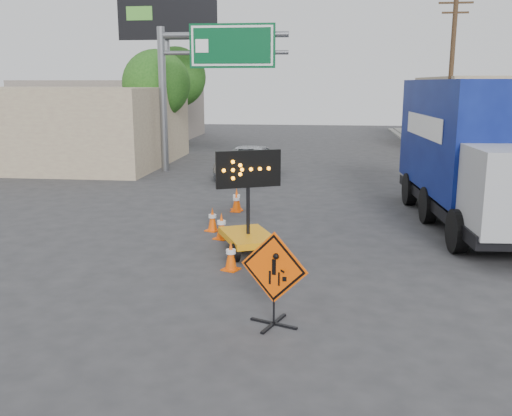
% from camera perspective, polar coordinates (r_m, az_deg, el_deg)
% --- Properties ---
extents(ground, '(100.00, 100.00, 0.00)m').
position_cam_1_polar(ground, '(10.05, -1.13, -12.55)').
color(ground, '#2D2D30').
rests_on(ground, ground).
extents(curb_right, '(0.40, 60.00, 0.12)m').
position_cam_1_polar(curb_right, '(25.08, 20.49, 2.04)').
color(curb_right, gray).
rests_on(curb_right, ground).
extents(storefront_left_near, '(14.00, 10.00, 4.00)m').
position_cam_1_polar(storefront_left_near, '(32.88, -20.97, 7.71)').
color(storefront_left_near, tan).
rests_on(storefront_left_near, ground).
extents(storefront_left_far, '(12.00, 10.00, 4.40)m').
position_cam_1_polar(storefront_left_far, '(46.05, -13.96, 9.53)').
color(storefront_left_far, gray).
rests_on(storefront_left_far, ground).
extents(building_right_far, '(10.00, 14.00, 4.60)m').
position_cam_1_polar(building_right_far, '(40.78, 23.93, 8.65)').
color(building_right_far, tan).
rests_on(building_right_far, ground).
extents(highway_gantry, '(6.18, 0.38, 6.90)m').
position_cam_1_polar(highway_gantry, '(27.59, -5.18, 14.10)').
color(highway_gantry, slate).
rests_on(highway_gantry, ground).
extents(billboard, '(6.10, 0.54, 9.85)m').
position_cam_1_polar(billboard, '(36.33, -8.85, 17.20)').
color(billboard, slate).
rests_on(billboard, ground).
extents(utility_pole_far, '(1.80, 0.26, 9.00)m').
position_cam_1_polar(utility_pole_far, '(33.69, 18.91, 12.53)').
color(utility_pole_far, '#49341F').
rests_on(utility_pole_far, ground).
extents(tree_left_near, '(3.71, 3.71, 6.03)m').
position_cam_1_polar(tree_left_near, '(32.38, -9.94, 12.11)').
color(tree_left_near, '#49341F').
rests_on(tree_left_near, ground).
extents(tree_left_far, '(4.10, 4.10, 6.66)m').
position_cam_1_polar(tree_left_far, '(40.36, -8.01, 12.82)').
color(tree_left_far, '#49341F').
rests_on(tree_left_far, ground).
extents(construction_sign, '(1.22, 0.88, 1.72)m').
position_cam_1_polar(construction_sign, '(10.10, 1.81, -6.86)').
color(construction_sign, black).
rests_on(construction_sign, ground).
extents(arrow_board, '(1.77, 2.13, 2.62)m').
position_cam_1_polar(arrow_board, '(14.44, -0.79, -2.20)').
color(arrow_board, orange).
rests_on(arrow_board, ground).
extents(pickup_truck, '(2.70, 5.23, 1.41)m').
position_cam_1_polar(pickup_truck, '(25.90, -0.76, 4.58)').
color(pickup_truck, silver).
rests_on(pickup_truck, ground).
extents(box_truck, '(3.38, 9.28, 4.33)m').
position_cam_1_polar(box_truck, '(18.39, 21.08, 4.48)').
color(box_truck, black).
rests_on(box_truck, ground).
extents(cone_a, '(0.46, 0.46, 0.70)m').
position_cam_1_polar(cone_a, '(13.19, -2.53, -4.76)').
color(cone_a, '#FF5405').
rests_on(cone_a, ground).
extents(cone_b, '(0.49, 0.49, 0.74)m').
position_cam_1_polar(cone_b, '(15.79, -3.47, -1.80)').
color(cone_b, '#FF5405').
rests_on(cone_b, ground).
extents(cone_c, '(0.47, 0.47, 0.70)m').
position_cam_1_polar(cone_c, '(16.67, -4.38, -1.12)').
color(cone_c, '#FF5405').
rests_on(cone_c, ground).
extents(cone_d, '(0.48, 0.48, 0.75)m').
position_cam_1_polar(cone_d, '(19.33, -1.95, 0.89)').
color(cone_d, '#FF5405').
rests_on(cone_d, ground).
extents(cone_e, '(0.39, 0.39, 0.67)m').
position_cam_1_polar(cone_e, '(19.12, -1.98, 0.63)').
color(cone_e, '#FF5405').
rests_on(cone_e, ground).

